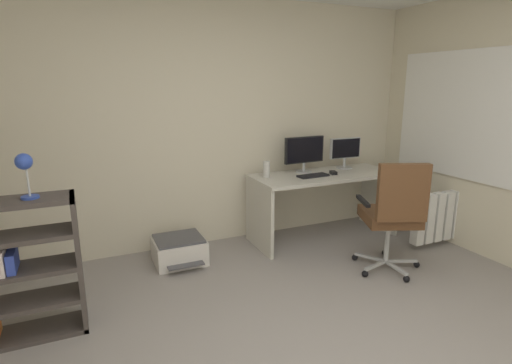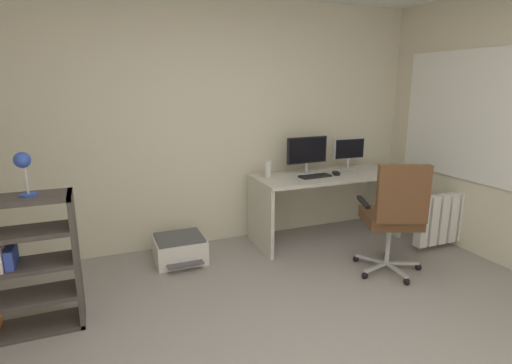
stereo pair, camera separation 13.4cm
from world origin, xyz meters
TOP-DOWN VIEW (x-y plane):
  - wall_back at (0.00, 2.56)m, footprint 4.92×0.10m
  - window_pane at (2.45, 1.39)m, footprint 0.01×1.59m
  - window_frame at (2.45, 1.39)m, footprint 0.02×1.67m
  - desk at (1.26, 2.10)m, footprint 1.61×0.66m
  - monitor_main at (1.09, 2.26)m, footprint 0.49×0.18m
  - monitor_secondary at (1.64, 2.26)m, footprint 0.40×0.18m
  - keyboard at (1.07, 2.02)m, footprint 0.35×0.15m
  - computer_mouse at (1.33, 2.03)m, footprint 0.09×0.11m
  - desktop_speaker at (0.61, 2.21)m, footprint 0.07×0.07m
  - office_chair at (1.33, 1.09)m, footprint 0.64×0.67m
  - bookshelf at (-1.72, 1.36)m, footprint 0.81×0.30m
  - desk_lamp at (-1.50, 1.36)m, footprint 0.12×0.11m
  - printer at (-0.38, 2.11)m, footprint 0.48×0.51m
  - radiator at (2.36, 1.39)m, footprint 0.88×0.10m

SIDE VIEW (x-z plane):
  - printer at x=-0.38m, z-range 0.00..0.25m
  - radiator at x=2.36m, z-range 0.06..0.59m
  - bookshelf at x=-1.72m, z-range 0.01..0.98m
  - desk at x=1.26m, z-range 0.18..0.92m
  - office_chair at x=1.33m, z-range 0.07..1.12m
  - keyboard at x=1.07m, z-range 0.74..0.76m
  - computer_mouse at x=1.33m, z-range 0.74..0.77m
  - desktop_speaker at x=0.61m, z-range 0.74..0.91m
  - monitor_secondary at x=1.64m, z-range 0.77..1.13m
  - monitor_main at x=1.09m, z-range 0.78..1.17m
  - desk_lamp at x=-1.50m, z-range 1.03..1.33m
  - wall_back at x=0.00m, z-range 0.00..2.56m
  - window_pane at x=2.45m, z-range 0.78..1.99m
  - window_frame at x=2.45m, z-range 0.74..2.03m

